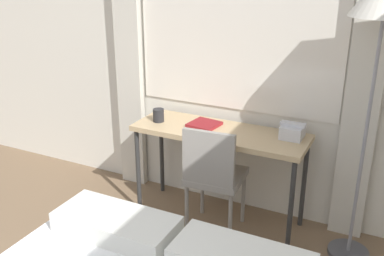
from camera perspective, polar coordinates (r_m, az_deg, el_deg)
wall_back_with_window at (r=3.54m, az=3.83°, el=10.65°), size 5.39×0.13×2.70m
desk at (r=3.41m, az=3.52°, el=-1.38°), size 1.33×0.46×0.76m
desk_chair at (r=3.30m, az=2.75°, el=-5.73°), size 0.43×0.43×0.88m
telephone at (r=3.30m, az=12.64°, el=-0.38°), size 0.18×0.17×0.12m
book at (r=3.47m, az=1.50°, el=0.50°), size 0.24×0.24×0.02m
mug at (r=3.55m, az=-4.28°, el=1.62°), size 0.09×0.09×0.10m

